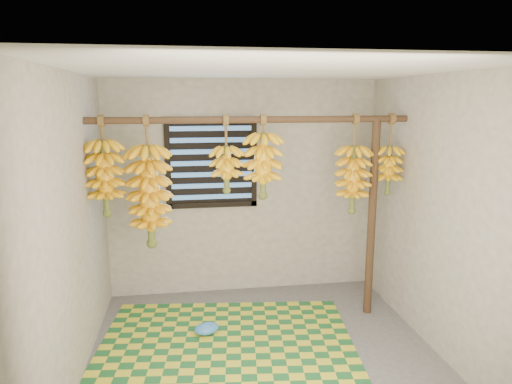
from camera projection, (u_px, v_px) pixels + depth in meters
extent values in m
cube|color=#4F4F4F|center=(266.00, 359.00, 3.91)|extent=(3.00, 3.00, 0.01)
cube|color=silver|center=(267.00, 69.00, 3.43)|extent=(3.00, 3.00, 0.01)
cube|color=gray|center=(243.00, 188.00, 5.13)|extent=(3.00, 0.01, 2.40)
cube|color=gray|center=(71.00, 232.00, 3.45)|extent=(0.01, 3.00, 2.40)
cube|color=gray|center=(439.00, 216.00, 3.90)|extent=(0.01, 3.00, 2.40)
cube|color=black|center=(211.00, 163.00, 5.00)|extent=(1.00, 0.04, 1.00)
cylinder|color=#48341E|center=(253.00, 120.00, 4.19)|extent=(3.00, 0.06, 0.06)
cylinder|color=#48341E|center=(372.00, 220.00, 4.57)|extent=(0.08, 0.08, 2.00)
cube|color=#1A5A29|center=(227.00, 348.00, 4.07)|extent=(2.49, 2.08, 0.01)
ellipsoid|color=#3577C6|center=(207.00, 329.00, 4.30)|extent=(0.29, 0.25, 0.10)
cylinder|color=brown|center=(102.00, 130.00, 4.01)|extent=(0.02, 0.02, 0.23)
cylinder|color=#4C5923|center=(105.00, 176.00, 4.09)|extent=(0.06, 0.06, 0.65)
cylinder|color=brown|center=(147.00, 133.00, 4.07)|extent=(0.02, 0.02, 0.29)
cylinder|color=#4C5923|center=(150.00, 194.00, 4.18)|extent=(0.07, 0.07, 0.90)
cylinder|color=brown|center=(226.00, 133.00, 4.18)|extent=(0.02, 0.02, 0.30)
cylinder|color=#4C5923|center=(226.00, 167.00, 4.24)|extent=(0.05, 0.05, 0.40)
cylinder|color=brown|center=(263.00, 126.00, 4.22)|extent=(0.02, 0.02, 0.18)
cylinder|color=#4C5923|center=(263.00, 164.00, 4.29)|extent=(0.06, 0.06, 0.57)
cylinder|color=brown|center=(355.00, 132.00, 4.37)|extent=(0.02, 0.02, 0.31)
cylinder|color=#4C5923|center=(353.00, 178.00, 4.45)|extent=(0.06, 0.06, 0.63)
cylinder|color=brown|center=(391.00, 132.00, 4.42)|extent=(0.02, 0.02, 0.32)
cylinder|color=#4C5923|center=(389.00, 168.00, 4.49)|extent=(0.05, 0.05, 0.45)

